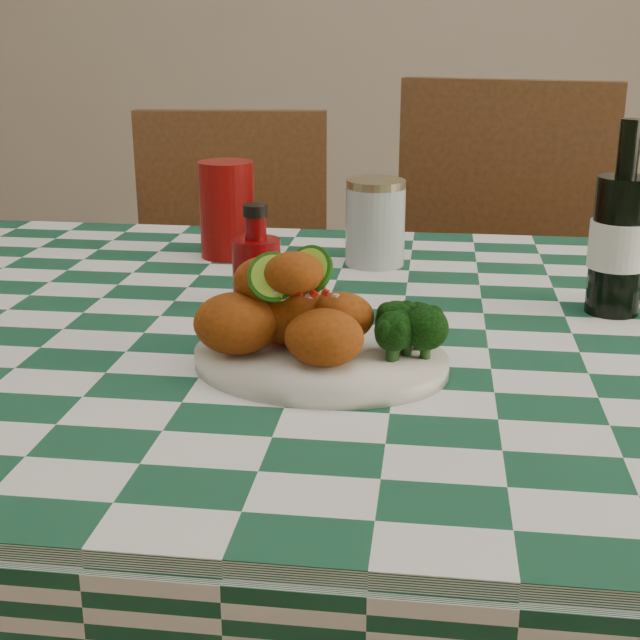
% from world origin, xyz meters
% --- Properties ---
extents(dining_table, '(1.66, 1.06, 0.79)m').
position_xyz_m(dining_table, '(0.00, 0.00, 0.39)').
color(dining_table, '#174A32').
rests_on(dining_table, ground).
extents(plate, '(0.31, 0.26, 0.02)m').
position_xyz_m(plate, '(0.02, -0.15, 0.80)').
color(plate, silver).
rests_on(plate, dining_table).
extents(fried_chicken_pile, '(0.17, 0.13, 0.11)m').
position_xyz_m(fried_chicken_pile, '(-0.00, -0.15, 0.86)').
color(fried_chicken_pile, '#933D0E').
rests_on(fried_chicken_pile, plate).
extents(broccoli_side, '(0.08, 0.08, 0.06)m').
position_xyz_m(broccoli_side, '(0.12, -0.14, 0.83)').
color(broccoli_side, black).
rests_on(broccoli_side, plate).
extents(red_tumbler, '(0.10, 0.10, 0.15)m').
position_xyz_m(red_tumbler, '(-0.19, 0.31, 0.86)').
color(red_tumbler, '#7A0806').
rests_on(red_tumbler, dining_table).
extents(ketchup_bottle, '(0.07, 0.07, 0.13)m').
position_xyz_m(ketchup_bottle, '(-0.09, 0.06, 0.85)').
color(ketchup_bottle, '#6A0507').
rests_on(ketchup_bottle, dining_table).
extents(mason_jar, '(0.12, 0.12, 0.13)m').
position_xyz_m(mason_jar, '(0.05, 0.29, 0.85)').
color(mason_jar, '#B2BCBA').
rests_on(mason_jar, dining_table).
extents(beer_bottle, '(0.08, 0.08, 0.25)m').
position_xyz_m(beer_bottle, '(0.37, 0.09, 0.91)').
color(beer_bottle, black).
rests_on(beer_bottle, dining_table).
extents(wooden_chair_left, '(0.48, 0.50, 0.95)m').
position_xyz_m(wooden_chair_left, '(-0.31, 0.76, 0.48)').
color(wooden_chair_left, '#472814').
rests_on(wooden_chair_left, ground).
extents(wooden_chair_right, '(0.56, 0.58, 1.03)m').
position_xyz_m(wooden_chair_right, '(0.24, 0.73, 0.51)').
color(wooden_chair_right, '#472814').
rests_on(wooden_chair_right, ground).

